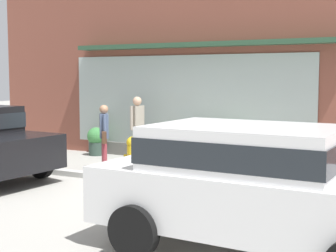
{
  "coord_description": "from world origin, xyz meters",
  "views": [
    {
      "loc": [
        5.4,
        -9.24,
        2.26
      ],
      "look_at": [
        -0.14,
        1.2,
        1.1
      ],
      "focal_mm": 54.21,
      "sensor_mm": 36.0,
      "label": 1
    }
  ],
  "objects_px": {
    "potted_plant_by_entrance": "(232,146)",
    "pedestrian_with_handbag": "(104,133)",
    "potted_plant_window_left": "(96,140)",
    "potted_plant_window_center": "(310,151)",
    "fire_hydrant": "(132,155)",
    "potted_plant_corner_tall": "(191,149)",
    "pedestrian_passerby": "(137,124)",
    "parked_car_white": "(256,181)"
  },
  "relations": [
    {
      "from": "parked_car_white",
      "to": "potted_plant_window_center",
      "type": "distance_m",
      "value": 6.01
    },
    {
      "from": "potted_plant_corner_tall",
      "to": "fire_hydrant",
      "type": "bearing_deg",
      "value": -115.32
    },
    {
      "from": "pedestrian_passerby",
      "to": "potted_plant_window_center",
      "type": "bearing_deg",
      "value": 119.54
    },
    {
      "from": "fire_hydrant",
      "to": "potted_plant_by_entrance",
      "type": "bearing_deg",
      "value": 49.12
    },
    {
      "from": "fire_hydrant",
      "to": "potted_plant_window_left",
      "type": "distance_m",
      "value": 2.88
    },
    {
      "from": "potted_plant_window_left",
      "to": "potted_plant_window_center",
      "type": "height_order",
      "value": "potted_plant_window_center"
    },
    {
      "from": "potted_plant_window_left",
      "to": "potted_plant_corner_tall",
      "type": "bearing_deg",
      "value": -2.34
    },
    {
      "from": "potted_plant_window_left",
      "to": "potted_plant_by_entrance",
      "type": "relative_size",
      "value": 0.85
    },
    {
      "from": "potted_plant_window_center",
      "to": "potted_plant_by_entrance",
      "type": "relative_size",
      "value": 1.08
    },
    {
      "from": "pedestrian_with_handbag",
      "to": "pedestrian_passerby",
      "type": "relative_size",
      "value": 0.91
    },
    {
      "from": "pedestrian_with_handbag",
      "to": "pedestrian_passerby",
      "type": "xyz_separation_m",
      "value": [
        0.15,
        1.29,
        0.11
      ]
    },
    {
      "from": "potted_plant_corner_tall",
      "to": "pedestrian_passerby",
      "type": "bearing_deg",
      "value": -164.68
    },
    {
      "from": "potted_plant_window_left",
      "to": "potted_plant_corner_tall",
      "type": "height_order",
      "value": "potted_plant_window_left"
    },
    {
      "from": "fire_hydrant",
      "to": "parked_car_white",
      "type": "height_order",
      "value": "parked_car_white"
    },
    {
      "from": "pedestrian_with_handbag",
      "to": "potted_plant_by_entrance",
      "type": "bearing_deg",
      "value": 90.81
    },
    {
      "from": "potted_plant_window_center",
      "to": "potted_plant_by_entrance",
      "type": "distance_m",
      "value": 1.96
    },
    {
      "from": "fire_hydrant",
      "to": "potted_plant_window_center",
      "type": "xyz_separation_m",
      "value": [
        3.69,
        2.04,
        0.07
      ]
    },
    {
      "from": "potted_plant_corner_tall",
      "to": "potted_plant_window_left",
      "type": "bearing_deg",
      "value": 177.66
    },
    {
      "from": "potted_plant_window_center",
      "to": "pedestrian_with_handbag",
      "type": "bearing_deg",
      "value": -154.74
    },
    {
      "from": "pedestrian_with_handbag",
      "to": "fire_hydrant",
      "type": "bearing_deg",
      "value": 55.71
    },
    {
      "from": "pedestrian_with_handbag",
      "to": "pedestrian_passerby",
      "type": "height_order",
      "value": "pedestrian_passerby"
    },
    {
      "from": "pedestrian_passerby",
      "to": "potted_plant_window_center",
      "type": "xyz_separation_m",
      "value": [
        4.3,
        0.81,
        -0.53
      ]
    },
    {
      "from": "fire_hydrant",
      "to": "potted_plant_by_entrance",
      "type": "height_order",
      "value": "potted_plant_by_entrance"
    },
    {
      "from": "fire_hydrant",
      "to": "pedestrian_with_handbag",
      "type": "distance_m",
      "value": 0.91
    },
    {
      "from": "pedestrian_with_handbag",
      "to": "potted_plant_window_center",
      "type": "distance_m",
      "value": 4.93
    },
    {
      "from": "pedestrian_passerby",
      "to": "potted_plant_corner_tall",
      "type": "xyz_separation_m",
      "value": [
        1.37,
        0.37,
        -0.62
      ]
    },
    {
      "from": "fire_hydrant",
      "to": "pedestrian_with_handbag",
      "type": "height_order",
      "value": "pedestrian_with_handbag"
    },
    {
      "from": "potted_plant_window_left",
      "to": "potted_plant_by_entrance",
      "type": "distance_m",
      "value": 4.04
    },
    {
      "from": "fire_hydrant",
      "to": "parked_car_white",
      "type": "xyz_separation_m",
      "value": [
        4.3,
        -3.93,
        0.51
      ]
    },
    {
      "from": "pedestrian_with_handbag",
      "to": "parked_car_white",
      "type": "bearing_deg",
      "value": 13.83
    },
    {
      "from": "pedestrian_with_handbag",
      "to": "potted_plant_by_entrance",
      "type": "height_order",
      "value": "pedestrian_with_handbag"
    },
    {
      "from": "fire_hydrant",
      "to": "potted_plant_window_center",
      "type": "distance_m",
      "value": 4.21
    },
    {
      "from": "pedestrian_passerby",
      "to": "potted_plant_window_left",
      "type": "distance_m",
      "value": 1.86
    },
    {
      "from": "pedestrian_passerby",
      "to": "parked_car_white",
      "type": "relative_size",
      "value": 0.4
    },
    {
      "from": "pedestrian_passerby",
      "to": "potted_plant_corner_tall",
      "type": "bearing_deg",
      "value": 124.19
    },
    {
      "from": "fire_hydrant",
      "to": "potted_plant_corner_tall",
      "type": "relative_size",
      "value": 1.14
    },
    {
      "from": "potted_plant_window_center",
      "to": "pedestrian_passerby",
      "type": "bearing_deg",
      "value": -169.33
    },
    {
      "from": "potted_plant_window_center",
      "to": "potted_plant_by_entrance",
      "type": "height_order",
      "value": "potted_plant_window_center"
    },
    {
      "from": "parked_car_white",
      "to": "potted_plant_window_left",
      "type": "distance_m",
      "value": 8.71
    },
    {
      "from": "potted_plant_by_entrance",
      "to": "pedestrian_with_handbag",
      "type": "bearing_deg",
      "value": -140.42
    },
    {
      "from": "parked_car_white",
      "to": "pedestrian_passerby",
      "type": "bearing_deg",
      "value": 135.58
    },
    {
      "from": "pedestrian_with_handbag",
      "to": "potted_plant_window_center",
      "type": "relative_size",
      "value": 1.55
    }
  ]
}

